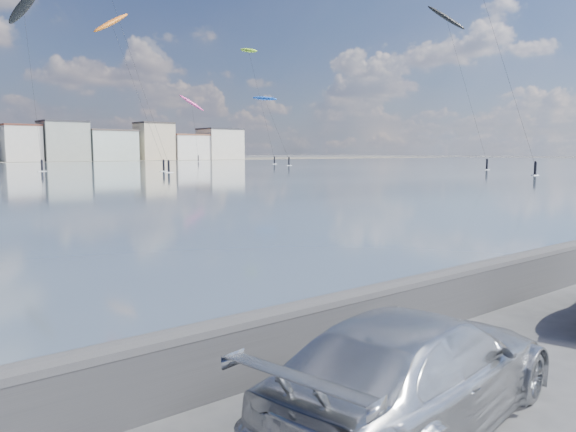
# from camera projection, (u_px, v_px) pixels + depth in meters

# --- Properties ---
(seawall) EXTENTS (400.00, 0.36, 1.08)m
(seawall) POSITION_uv_depth(u_px,v_px,m) (291.00, 334.00, 8.50)
(seawall) COLOR #28282B
(seawall) RESTS_ON ground
(car_silver) EXTENTS (5.19, 2.83, 1.43)m
(car_silver) POSITION_uv_depth(u_px,v_px,m) (417.00, 369.00, 6.83)
(car_silver) COLOR #B7B9BD
(car_silver) RESTS_ON ground
(kitesurfer_2) EXTENTS (7.13, 10.67, 29.52)m
(kitesurfer_2) POSITION_uv_depth(u_px,v_px,m) (447.00, 21.00, 99.41)
(kitesurfer_2) COLOR black
(kitesurfer_2) RESTS_ON ground
(kitesurfer_4) EXTENTS (5.30, 15.39, 31.17)m
(kitesurfer_4) POSITION_uv_depth(u_px,v_px,m) (23.00, 8.00, 96.67)
(kitesurfer_4) COLOR black
(kitesurfer_4) RESTS_ON ground
(kitesurfer_6) EXTENTS (4.24, 11.06, 16.38)m
(kitesurfer_6) POSITION_uv_depth(u_px,v_px,m) (265.00, 99.00, 130.42)
(kitesurfer_6) COLOR blue
(kitesurfer_6) RESTS_ON ground
(kitesurfer_9) EXTENTS (8.19, 15.60, 28.19)m
(kitesurfer_9) POSITION_uv_depth(u_px,v_px,m) (112.00, 25.00, 97.24)
(kitesurfer_9) COLOR orange
(kitesurfer_9) RESTS_ON ground
(kitesurfer_11) EXTENTS (6.60, 11.86, 30.16)m
(kitesurfer_11) POSITION_uv_depth(u_px,v_px,m) (249.00, 52.00, 142.27)
(kitesurfer_11) COLOR #8CD826
(kitesurfer_11) RESTS_ON ground
(kitesurfer_13) EXTENTS (9.22, 9.03, 21.64)m
(kitesurfer_13) POSITION_uv_depth(u_px,v_px,m) (192.00, 104.00, 179.85)
(kitesurfer_13) COLOR #E5338C
(kitesurfer_13) RESTS_ON ground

